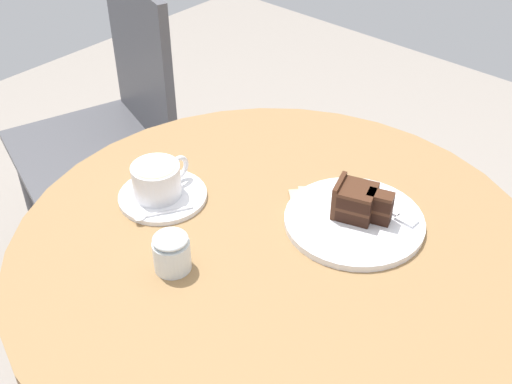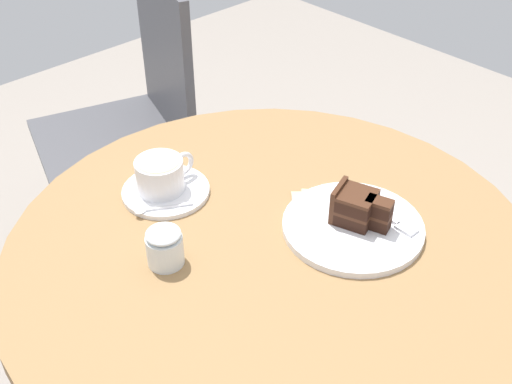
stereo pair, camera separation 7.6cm
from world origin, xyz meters
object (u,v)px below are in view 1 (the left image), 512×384
saucer (163,196)px  cake_plate (354,221)px  teaspoon (156,214)px  fork (389,211)px  coffee_cup (157,179)px  napkin (331,208)px  cafe_chair (114,117)px  sugar_pot (172,252)px  cake_slice (358,202)px

saucer → cake_plate: 0.33m
teaspoon → fork: (0.26, -0.29, 0.00)m
coffee_cup → napkin: 0.30m
fork → cafe_chair: cafe_chair is taller
coffee_cup → cafe_chair: 0.65m
saucer → coffee_cup: size_ratio=1.35×
cake_plate → teaspoon: bearing=129.7°
sugar_pot → napkin: bearing=-19.0°
saucer → teaspoon: 0.06m
teaspoon → cake_plate: size_ratio=0.38×
coffee_cup → fork: (0.22, -0.33, -0.03)m
cake_slice → cafe_chair: (0.12, 0.84, -0.22)m
cake_plate → cafe_chair: size_ratio=0.27×
cafe_chair → fork: bearing=12.7°
fork → cafe_chair: bearing=175.7°
saucer → napkin: bearing=-54.2°
saucer → cafe_chair: bearing=61.7°
coffee_cup → cake_plate: coffee_cup is taller
teaspoon → sugar_pot: sugar_pot is taller
coffee_cup → teaspoon: (-0.04, -0.04, -0.03)m
cafe_chair → napkin: bearing=9.0°
saucer → sugar_pot: size_ratio=2.34×
saucer → cake_slice: bearing=-58.8°
cake_plate → napkin: size_ratio=1.30×
cake_plate → napkin: 0.05m
saucer → fork: bearing=-56.3°
sugar_pot → cake_slice: bearing=-27.4°
coffee_cup → napkin: (0.18, -0.25, -0.04)m
fork → sugar_pot: bearing=-118.7°
cake_plate → cake_slice: cake_slice is taller
napkin → cafe_chair: (0.12, 0.79, -0.18)m
teaspoon → cake_plate: bearing=160.0°
teaspoon → napkin: (0.22, -0.20, -0.01)m
coffee_cup → cake_plate: size_ratio=0.49×
cake_slice → sugar_pot: cake_slice is taller
saucer → napkin: size_ratio=0.86×
saucer → sugar_pot: 0.18m
napkin → cafe_chair: bearing=81.2°
fork → teaspoon: bearing=-137.0°
cafe_chair → sugar_pot: cafe_chair is taller
sugar_pot → fork: bearing=-29.3°
cafe_chair → cake_slice: bearing=9.6°
teaspoon → cake_slice: (0.22, -0.25, 0.03)m
cafe_chair → cake_plate: bearing=9.1°
cake_plate → saucer: bearing=119.7°
coffee_cup → cake_plate: (0.17, -0.30, -0.03)m
cafe_chair → teaspoon: bearing=-12.5°
coffee_cup → cake_slice: cake_slice is taller
fork → cake_slice: bearing=-129.8°
teaspoon → cafe_chair: 0.70m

